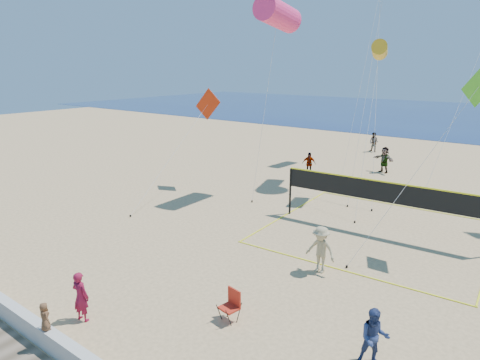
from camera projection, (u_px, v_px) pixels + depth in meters
The scene contains 14 objects.
ground at pixel (179, 320), 12.55m from camera, with size 120.00×120.00×0.00m, color tan.
woman at pixel (81, 296), 12.37m from camera, with size 0.56×0.37×1.53m, color maroon.
toddler at pixel (45, 317), 10.99m from camera, with size 0.37×0.24×0.77m, color brown.
bystander_a at pixel (374, 338), 10.51m from camera, with size 0.74×0.58×1.53m, color navy.
bystander_b at pixel (321, 250), 15.26m from camera, with size 1.12×0.64×1.74m, color tan.
far_person_0 at pixel (309, 164), 29.00m from camera, with size 0.91×0.38×1.55m, color gray.
far_person_1 at pixel (384, 160), 29.60m from camera, with size 1.67×0.53×1.80m, color gray.
far_person_3 at pixel (374, 142), 36.64m from camera, with size 0.82×0.64×1.68m, color gray.
camp_chair at pixel (231, 303), 12.43m from camera, with size 0.59×0.70×1.06m.
volleyball_net at pixel (380, 197), 18.71m from camera, with size 9.43×9.29×2.40m.
kite_0 at pixel (278, 14), 22.22m from camera, with size 1.55×3.63×10.65m.
kite_2 at pixel (380, 50), 22.20m from camera, with size 1.79×5.47×8.52m.
kite_3 at pixel (205, 108), 25.13m from camera, with size 1.94×6.85×5.95m.
kite_4 at pixel (471, 97), 15.19m from camera, with size 3.62×4.11×7.25m.
Camera 1 is at (8.14, -7.68, 7.24)m, focal length 32.00 mm.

